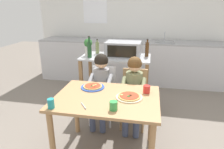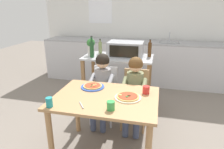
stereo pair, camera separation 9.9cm
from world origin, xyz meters
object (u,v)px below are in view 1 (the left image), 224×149
object	(u,v)px
bottle_slim_sauce	(147,49)
drinking_cup_teal	(51,104)
dining_table	(107,107)
drinking_cup_red	(147,89)
kitchen_island_cart	(115,74)
child_in_olive_shirt	(134,85)
serving_spoon	(84,106)
child_in_grey_shirt	(101,82)
bottle_squat_spirits	(97,48)
potted_herb_plant	(88,46)
pizza_plate_blue_rimmed	(93,87)
dining_chair_right	(134,94)
bottle_brown_beer	(89,49)
toaster_oven	(123,49)
drinking_cup_green	(113,106)
pizza_plate_cream	(129,97)
dining_chair_left	(103,91)

from	to	relation	value
bottle_slim_sauce	drinking_cup_teal	size ratio (longest dim) A/B	2.90
dining_table	drinking_cup_red	bearing A→B (deg)	24.31
kitchen_island_cart	child_in_olive_shirt	distance (m)	0.68
serving_spoon	child_in_grey_shirt	bearing A→B (deg)	92.86
bottle_squat_spirits	potted_herb_plant	distance (m)	0.19
bottle_slim_sauce	pizza_plate_blue_rimmed	size ratio (longest dim) A/B	1.00
dining_table	dining_chair_right	world-z (taller)	dining_chair_right
bottle_brown_beer	bottle_slim_sauce	bearing A→B (deg)	14.76
kitchen_island_cart	dining_chair_right	bearing A→B (deg)	-53.53
toaster_oven	drinking_cup_red	distance (m)	1.09
kitchen_island_cart	dining_table	xyz separation A→B (m)	(0.11, -1.15, 0.02)
dining_chair_right	child_in_olive_shirt	bearing A→B (deg)	-90.00
pizza_plate_blue_rimmed	drinking_cup_teal	world-z (taller)	drinking_cup_teal
pizza_plate_blue_rimmed	drinking_cup_red	world-z (taller)	drinking_cup_red
potted_herb_plant	serving_spoon	world-z (taller)	potted_herb_plant
dining_table	pizza_plate_blue_rimmed	xyz separation A→B (m)	(-0.22, 0.22, 0.13)
potted_herb_plant	dining_chair_right	distance (m)	1.07
drinking_cup_green	drinking_cup_red	xyz separation A→B (m)	(0.29, 0.45, -0.00)
bottle_squat_spirits	drinking_cup_teal	size ratio (longest dim) A/B	2.54
pizza_plate_cream	drinking_cup_teal	bearing A→B (deg)	-152.63
bottle_brown_beer	dining_chair_left	size ratio (longest dim) A/B	0.40
bottle_squat_spirits	pizza_plate_blue_rimmed	bearing A→B (deg)	-78.26
toaster_oven	bottle_slim_sauce	xyz separation A→B (m)	(0.37, 0.07, 0.00)
pizza_plate_cream	drinking_cup_green	size ratio (longest dim) A/B	3.22
child_in_grey_shirt	drinking_cup_red	distance (m)	0.76
dining_table	potted_herb_plant	bearing A→B (deg)	115.66
serving_spoon	bottle_brown_beer	bearing A→B (deg)	104.04
drinking_cup_teal	drinking_cup_red	xyz separation A→B (m)	(0.88, 0.53, -0.00)
bottle_brown_beer	serving_spoon	bearing A→B (deg)	-75.96
bottle_brown_beer	pizza_plate_cream	bearing A→B (deg)	-53.62
potted_herb_plant	child_in_olive_shirt	bearing A→B (deg)	-36.36
dining_table	drinking_cup_teal	xyz separation A→B (m)	(-0.46, -0.34, 0.16)
bottle_slim_sauce	drinking_cup_red	bearing A→B (deg)	-87.91
child_in_grey_shirt	bottle_brown_beer	bearing A→B (deg)	123.11
drinking_cup_teal	bottle_brown_beer	bearing A→B (deg)	91.08
bottle_slim_sauce	child_in_olive_shirt	distance (m)	0.77
bottle_squat_spirits	child_in_grey_shirt	size ratio (longest dim) A/B	0.24
bottle_brown_beer	serving_spoon	distance (m)	1.33
bottle_squat_spirits	dining_table	size ratio (longest dim) A/B	0.22
bottle_squat_spirits	pizza_plate_blue_rimmed	xyz separation A→B (m)	(0.22, -1.08, -0.24)
toaster_oven	pizza_plate_blue_rimmed	distance (m)	1.02
bottle_squat_spirits	bottle_slim_sauce	distance (m)	0.82
child_in_olive_shirt	pizza_plate_cream	xyz separation A→B (m)	(-0.00, -0.54, 0.09)
bottle_brown_beer	dining_chair_right	xyz separation A→B (m)	(0.73, -0.33, -0.54)
pizza_plate_cream	dining_chair_right	bearing A→B (deg)	89.99
toaster_oven	dining_table	world-z (taller)	toaster_oven
toaster_oven	pizza_plate_cream	xyz separation A→B (m)	(0.23, -1.15, -0.26)
toaster_oven	serving_spoon	size ratio (longest dim) A/B	3.86
pizza_plate_cream	child_in_olive_shirt	bearing A→B (deg)	89.98
potted_herb_plant	child_in_olive_shirt	world-z (taller)	potted_herb_plant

